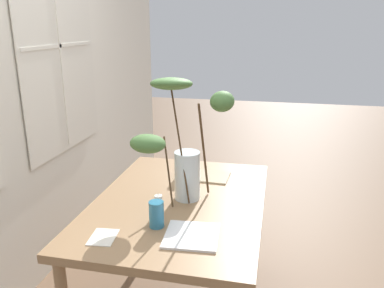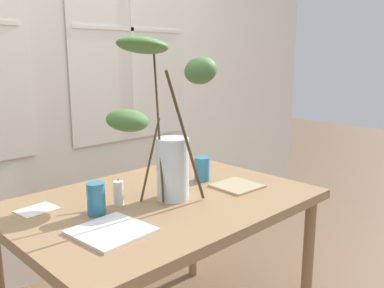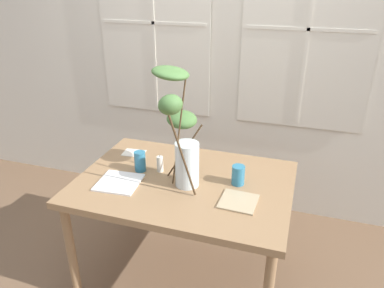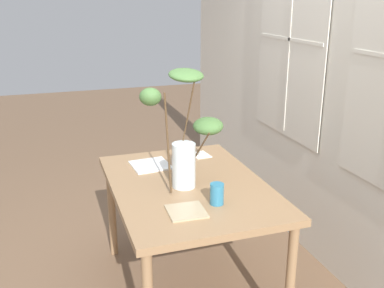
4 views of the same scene
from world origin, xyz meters
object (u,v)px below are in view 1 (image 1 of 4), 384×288
object	(u,v)px
drinking_glass_blue_right	(182,169)
plate_square_right	(213,177)
vase_with_branches	(179,146)
pillar_candle	(158,205)
dining_table	(179,212)
plate_square_left	(192,236)
drinking_glass_blue_left	(156,214)

from	to	relation	value
drinking_glass_blue_right	plate_square_right	size ratio (longest dim) A/B	0.60
vase_with_branches	pillar_candle	distance (m)	0.33
dining_table	vase_with_branches	size ratio (longest dim) A/B	1.83
drinking_glass_blue_right	pillar_candle	xyz separation A→B (m)	(-0.51, 0.00, -0.01)
plate_square_left	pillar_candle	size ratio (longest dim) A/B	2.13
drinking_glass_blue_right	drinking_glass_blue_left	bearing A→B (deg)	-177.40
plate_square_right	dining_table	bearing A→B (deg)	160.48
vase_with_branches	plate_square_right	bearing A→B (deg)	-18.20
dining_table	drinking_glass_blue_left	size ratio (longest dim) A/B	9.97
drinking_glass_blue_right	pillar_candle	bearing A→B (deg)	179.95
vase_with_branches	drinking_glass_blue_left	size ratio (longest dim) A/B	5.45
drinking_glass_blue_left	plate_square_left	size ratio (longest dim) A/B	0.53
drinking_glass_blue_right	plate_square_right	distance (m)	0.21
dining_table	drinking_glass_blue_left	world-z (taller)	drinking_glass_blue_left
drinking_glass_blue_right	pillar_candle	distance (m)	0.51
plate_square_left	pillar_candle	xyz separation A→B (m)	(0.18, 0.22, 0.05)
drinking_glass_blue_left	pillar_candle	bearing A→B (deg)	13.08
vase_with_branches	pillar_candle	world-z (taller)	vase_with_branches
drinking_glass_blue_left	plate_square_left	bearing A→B (deg)	-106.89
drinking_glass_blue_left	drinking_glass_blue_right	distance (m)	0.64
dining_table	plate_square_left	xyz separation A→B (m)	(-0.37, -0.15, 0.08)
drinking_glass_blue_left	pillar_candle	world-z (taller)	drinking_glass_blue_left
drinking_glass_blue_left	plate_square_right	size ratio (longest dim) A/B	0.65
drinking_glass_blue_right	vase_with_branches	bearing A→B (deg)	-168.39
pillar_candle	drinking_glass_blue_left	bearing A→B (deg)	-166.92
dining_table	drinking_glass_blue_right	distance (m)	0.36
vase_with_branches	drinking_glass_blue_left	xyz separation A→B (m)	(-0.30, 0.04, -0.26)
dining_table	drinking_glass_blue_left	xyz separation A→B (m)	(-0.31, 0.03, 0.14)
vase_with_branches	plate_square_left	size ratio (longest dim) A/B	2.88
drinking_glass_blue_right	dining_table	bearing A→B (deg)	-168.93
vase_with_branches	plate_square_right	distance (m)	0.51
drinking_glass_blue_right	plate_square_left	world-z (taller)	drinking_glass_blue_right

